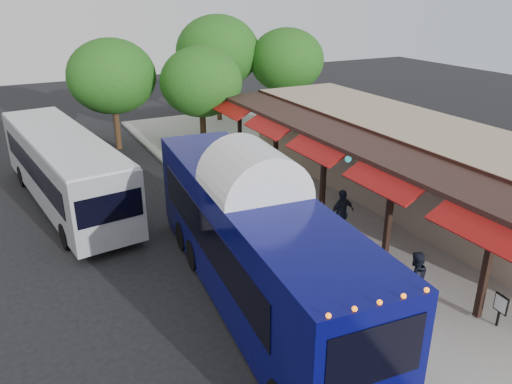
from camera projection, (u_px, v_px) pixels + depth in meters
ground at (293, 287)px, 16.24m from camera, size 90.00×90.00×0.00m
sidewalk at (345, 211)px, 21.62m from camera, size 10.00×40.00×0.15m
curb at (242, 235)px, 19.53m from camera, size 0.20×40.00×0.16m
station_shelter at (409, 161)px, 22.38m from camera, size 8.15×20.00×3.60m
coach_bus at (253, 238)px, 14.86m from camera, size 3.69×12.63×3.99m
city_bus at (64, 167)px, 21.89m from camera, size 4.13×12.25×3.23m
ped_a at (315, 240)px, 17.19m from camera, size 0.70×0.54×1.70m
ped_b at (414, 280)px, 14.68m from camera, size 0.93×0.75×1.83m
ped_c at (342, 213)px, 19.01m from camera, size 1.13×0.53×1.89m
ped_d at (272, 173)px, 23.44m from camera, size 1.19×0.84×1.67m
sign_board at (501, 305)px, 13.89m from camera, size 0.09×0.46×1.01m
tree_left at (201, 82)px, 28.74m from camera, size 4.76×4.76×6.09m
tree_mid at (218, 51)px, 34.82m from camera, size 5.85×5.85×7.48m
tree_right at (287, 60)px, 34.72m from camera, size 5.18×5.18×6.64m
tree_far at (112, 76)px, 28.81m from camera, size 5.09×5.09×6.51m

